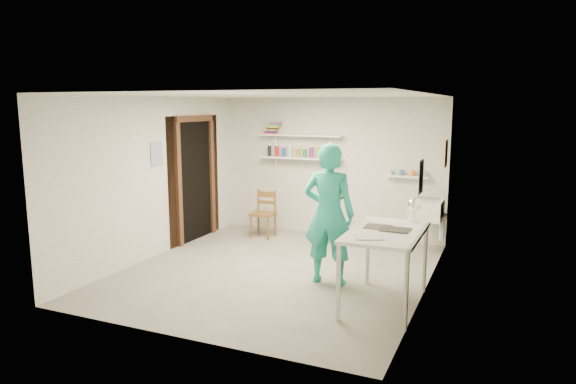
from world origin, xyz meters
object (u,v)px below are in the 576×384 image
at_px(desk_lamp, 415,205).
at_px(work_table, 385,268).
at_px(belfast_sink, 426,209).
at_px(man, 329,214).
at_px(wooden_chair, 263,214).
at_px(wall_clock, 336,188).

bearing_deg(desk_lamp, work_table, -112.42).
bearing_deg(belfast_sink, man, -117.19).
bearing_deg(work_table, man, 150.57).
bearing_deg(wooden_chair, wall_clock, -41.53).
xyz_separation_m(wall_clock, wooden_chair, (-1.80, 1.52, -0.80)).
xyz_separation_m(man, desk_lamp, (1.06, 0.05, 0.19)).
bearing_deg(wall_clock, belfast_sink, 55.89).
distance_m(man, work_table, 1.07).
relative_size(wooden_chair, work_table, 0.62).
bearing_deg(work_table, belfast_sink, 87.29).
bearing_deg(desk_lamp, man, -177.07).
height_order(wall_clock, desk_lamp, wall_clock).
relative_size(wooden_chair, desk_lamp, 4.98).
distance_m(wall_clock, work_table, 1.32).
bearing_deg(wall_clock, man, -98.61).
bearing_deg(wooden_chair, desk_lamp, -32.04).
relative_size(man, work_table, 1.37).
relative_size(belfast_sink, wall_clock, 1.85).
bearing_deg(belfast_sink, desk_lamp, -86.57).
height_order(wall_clock, work_table, wall_clock).
xyz_separation_m(wooden_chair, desk_lamp, (2.84, -1.69, 0.69)).
bearing_deg(belfast_sink, wooden_chair, -177.76).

